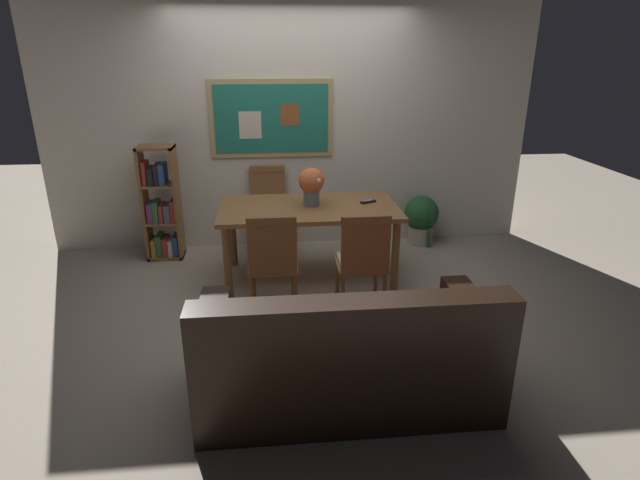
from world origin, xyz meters
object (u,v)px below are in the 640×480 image
bookshelf (162,208)px  flower_vase (311,184)px  dining_chair_near_left (273,258)px  leather_couch (347,358)px  potted_ivy (421,218)px  dining_table (309,215)px  dining_chair_far_left (268,202)px  tv_remote (368,202)px  dining_chair_near_right (363,257)px

bookshelf → flower_vase: 1.69m
flower_vase → dining_chair_near_left: bearing=-115.4°
leather_couch → bookshelf: size_ratio=1.52×
bookshelf → potted_ivy: bookshelf is taller
dining_chair_near_left → bookshelf: (-1.13, 1.44, -0.00)m
dining_table → dining_chair_far_left: dining_chair_far_left is taller
potted_ivy → bookshelf: bearing=-177.4°
potted_ivy → tv_remote: size_ratio=3.84×
dining_chair_near_right → potted_ivy: bearing=59.1°
dining_chair_near_left → leather_couch: dining_chair_near_left is taller
dining_chair_near_left → tv_remote: dining_chair_near_left is taller
dining_chair_near_left → bookshelf: bearing=128.0°
dining_chair_far_left → leather_couch: bearing=-80.3°
dining_table → tv_remote: size_ratio=10.31×
dining_chair_near_right → leather_couch: size_ratio=0.51×
dining_table → dining_chair_near_right: size_ratio=1.82×
dining_chair_far_left → dining_chair_near_left: bearing=-89.0°
dining_chair_near_left → tv_remote: (0.92, 0.83, 0.19)m
dining_chair_near_right → tv_remote: size_ratio=5.68×
flower_vase → tv_remote: (0.54, 0.03, -0.19)m
bookshelf → potted_ivy: 2.82m
flower_vase → bookshelf: bearing=156.8°
dining_chair_near_right → potted_ivy: 1.90m
bookshelf → potted_ivy: bearing=2.6°
dining_chair_far_left → bookshelf: size_ratio=0.77×
leather_couch → potted_ivy: 2.95m
dining_chair_near_left → potted_ivy: (1.68, 1.57, -0.24)m
dining_chair_far_left → potted_ivy: bearing=-0.0°
dining_chair_near_right → dining_chair_near_left: 0.72m
bookshelf → tv_remote: bookshelf is taller
dining_table → dining_chair_near_left: size_ratio=1.82×
dining_chair_near_right → dining_chair_near_left: same height
dining_chair_near_right → potted_ivy: dining_chair_near_right is taller
dining_chair_near_left → flower_vase: bearing=64.6°
leather_couch → flower_vase: flower_vase is taller
dining_chair_near_right → potted_ivy: size_ratio=1.48×
leather_couch → tv_remote: size_ratio=11.23×
dining_chair_near_right → leather_couch: bearing=-105.0°
dining_table → leather_couch: 1.90m
dining_table → flower_vase: flower_vase is taller
dining_chair_near_right → leather_couch: (-0.28, -1.06, -0.22)m
dining_chair_near_right → dining_chair_far_left: 1.78m
dining_chair_near_right → tv_remote: dining_chair_near_right is taller
dining_chair_near_left → potted_ivy: size_ratio=1.48×
dining_chair_far_left → tv_remote: dining_chair_far_left is taller
dining_chair_near_right → flower_vase: bearing=111.9°
dining_chair_far_left → potted_ivy: dining_chair_far_left is taller
leather_couch → potted_ivy: bearing=65.0°
dining_chair_far_left → bookshelf: (-1.10, -0.13, -0.00)m
potted_ivy → flower_vase: (-1.30, -0.77, 0.63)m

